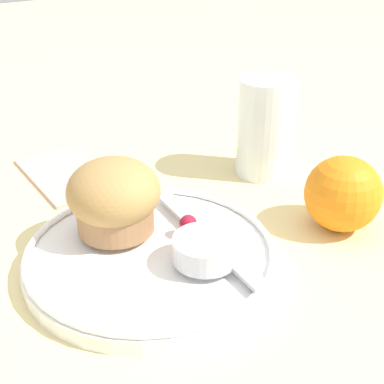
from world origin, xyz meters
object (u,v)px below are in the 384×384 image
object	(u,v)px
orange_fruit	(343,194)
juice_glass	(266,127)
butter_knife	(208,237)
muffin	(114,197)

from	to	relation	value
orange_fruit	juice_glass	world-z (taller)	juice_glass
butter_knife	juice_glass	bearing A→B (deg)	128.67
muffin	butter_knife	xyz separation A→B (m)	(0.06, 0.06, -0.03)
muffin	orange_fruit	xyz separation A→B (m)	(0.09, 0.20, -0.02)
butter_knife	juice_glass	distance (m)	0.19
muffin	juice_glass	bearing A→B (deg)	101.32
muffin	juice_glass	world-z (taller)	juice_glass
butter_knife	juice_glass	size ratio (longest dim) A/B	1.52
butter_knife	orange_fruit	xyz separation A→B (m)	(0.03, 0.14, 0.02)
butter_knife	orange_fruit	bearing A→B (deg)	82.08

